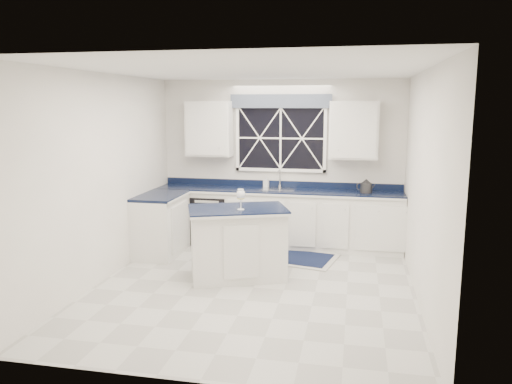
% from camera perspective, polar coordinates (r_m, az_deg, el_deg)
% --- Properties ---
extents(ground, '(4.50, 4.50, 0.00)m').
position_cam_1_polar(ground, '(6.46, -0.29, -10.86)').
color(ground, beige).
rests_on(ground, ground).
extents(back_wall, '(4.00, 0.10, 2.70)m').
position_cam_1_polar(back_wall, '(8.31, 2.85, 3.42)').
color(back_wall, white).
rests_on(back_wall, ground).
extents(base_cabinets, '(3.99, 1.60, 0.90)m').
position_cam_1_polar(base_cabinets, '(8.07, -0.03, -3.26)').
color(base_cabinets, silver).
rests_on(base_cabinets, ground).
extents(countertop, '(3.98, 0.64, 0.04)m').
position_cam_1_polar(countertop, '(8.07, 2.51, 0.15)').
color(countertop, black).
rests_on(countertop, base_cabinets).
extents(dishwasher, '(0.60, 0.58, 0.82)m').
position_cam_1_polar(dishwasher, '(8.41, -4.95, -3.02)').
color(dishwasher, black).
rests_on(dishwasher, ground).
extents(window, '(1.65, 0.09, 1.26)m').
position_cam_1_polar(window, '(8.22, 2.83, 6.71)').
color(window, black).
rests_on(window, ground).
extents(upper_cabinets, '(3.10, 0.34, 0.90)m').
position_cam_1_polar(upper_cabinets, '(8.09, 2.70, 7.16)').
color(upper_cabinets, silver).
rests_on(upper_cabinets, ground).
extents(faucet, '(0.05, 0.20, 0.30)m').
position_cam_1_polar(faucet, '(8.24, 2.73, 1.60)').
color(faucet, '#BBBBBE').
rests_on(faucet, countertop).
extents(island, '(1.47, 1.17, 0.95)m').
position_cam_1_polar(island, '(6.69, -2.10, -5.80)').
color(island, silver).
rests_on(island, ground).
extents(rug, '(1.56, 1.14, 0.02)m').
position_cam_1_polar(rug, '(7.67, 3.72, -7.38)').
color(rug, '#AFAFAA').
rests_on(rug, ground).
extents(kettle, '(0.29, 0.24, 0.22)m').
position_cam_1_polar(kettle, '(7.95, 12.45, 0.64)').
color(kettle, '#2A2A2D').
rests_on(kettle, countertop).
extents(wine_glass, '(0.11, 0.11, 0.27)m').
position_cam_1_polar(wine_glass, '(6.43, -1.75, -0.40)').
color(wine_glass, white).
rests_on(wine_glass, island).
extents(soap_bottle, '(0.09, 0.09, 0.18)m').
position_cam_1_polar(soap_bottle, '(8.31, 1.17, 1.20)').
color(soap_bottle, silver).
rests_on(soap_bottle, countertop).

